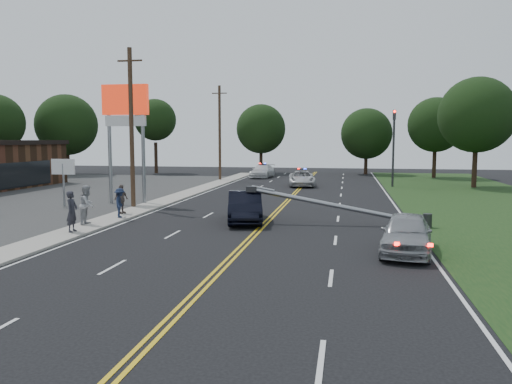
% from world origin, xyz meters
% --- Properties ---
extents(ground, '(120.00, 120.00, 0.00)m').
position_xyz_m(ground, '(0.00, 0.00, 0.00)').
color(ground, black).
rests_on(ground, ground).
extents(sidewalk, '(1.80, 70.00, 0.12)m').
position_xyz_m(sidewalk, '(-8.40, 10.00, 0.06)').
color(sidewalk, gray).
rests_on(sidewalk, ground).
extents(centerline_yellow, '(0.36, 80.00, 0.00)m').
position_xyz_m(centerline_yellow, '(0.00, 10.00, 0.01)').
color(centerline_yellow, gold).
rests_on(centerline_yellow, ground).
extents(pylon_sign, '(3.20, 0.35, 8.00)m').
position_xyz_m(pylon_sign, '(-10.50, 14.00, 6.00)').
color(pylon_sign, gray).
rests_on(pylon_sign, ground).
extents(small_sign, '(1.60, 0.14, 3.10)m').
position_xyz_m(small_sign, '(-14.00, 12.00, 2.33)').
color(small_sign, gray).
rests_on(small_sign, ground).
extents(traffic_signal, '(0.28, 0.41, 7.05)m').
position_xyz_m(traffic_signal, '(8.30, 30.00, 4.21)').
color(traffic_signal, '#2D2D30').
rests_on(traffic_signal, ground).
extents(fallen_streetlight, '(9.36, 0.44, 1.91)m').
position_xyz_m(fallen_streetlight, '(4.19, 8.00, 0.92)').
color(fallen_streetlight, '#2D2D30').
rests_on(fallen_streetlight, ground).
extents(utility_pole_mid, '(1.60, 0.28, 10.00)m').
position_xyz_m(utility_pole_mid, '(-9.20, 12.00, 5.08)').
color(utility_pole_mid, '#382619').
rests_on(utility_pole_mid, ground).
extents(utility_pole_far, '(1.60, 0.28, 10.00)m').
position_xyz_m(utility_pole_far, '(-9.20, 34.00, 5.08)').
color(utility_pole_far, '#382619').
rests_on(utility_pole_far, ground).
extents(tree_4, '(7.53, 7.53, 9.95)m').
position_xyz_m(tree_4, '(-30.29, 39.68, 6.18)').
color(tree_4, black).
rests_on(tree_4, ground).
extents(tree_5, '(5.37, 5.37, 9.57)m').
position_xyz_m(tree_5, '(-20.35, 43.98, 6.87)').
color(tree_5, black).
rests_on(tree_5, ground).
extents(tree_6, '(6.36, 6.36, 8.91)m').
position_xyz_m(tree_6, '(-6.92, 46.53, 5.72)').
color(tree_6, black).
rests_on(tree_6, ground).
extents(tree_7, '(6.35, 6.35, 8.27)m').
position_xyz_m(tree_7, '(6.45, 46.78, 5.09)').
color(tree_7, black).
rests_on(tree_7, ground).
extents(tree_8, '(6.21, 6.21, 9.14)m').
position_xyz_m(tree_8, '(13.94, 42.24, 6.02)').
color(tree_8, black).
rests_on(tree_8, ground).
extents(tree_9, '(6.80, 6.80, 9.96)m').
position_xyz_m(tree_9, '(15.56, 30.66, 6.55)').
color(tree_9, black).
rests_on(tree_9, ground).
extents(crashed_sedan, '(2.71, 5.18, 1.62)m').
position_xyz_m(crashed_sedan, '(-1.15, 8.09, 0.81)').
color(crashed_sedan, black).
rests_on(crashed_sedan, ground).
extents(waiting_sedan, '(2.48, 4.77, 1.55)m').
position_xyz_m(waiting_sedan, '(6.42, 2.02, 0.78)').
color(waiting_sedan, '#989A9F').
rests_on(waiting_sedan, ground).
extents(emergency_a, '(2.96, 5.37, 1.42)m').
position_xyz_m(emergency_a, '(-0.03, 29.12, 0.71)').
color(emergency_a, silver).
rests_on(emergency_a, ground).
extents(emergency_b, '(2.51, 5.29, 1.49)m').
position_xyz_m(emergency_b, '(-5.43, 38.87, 0.75)').
color(emergency_b, silver).
rests_on(emergency_b, ground).
extents(bystander_a, '(0.49, 0.72, 1.89)m').
position_xyz_m(bystander_a, '(-8.27, 3.26, 1.07)').
color(bystander_a, '#28272F').
rests_on(bystander_a, sidewalk).
extents(bystander_b, '(0.85, 1.04, 1.97)m').
position_xyz_m(bystander_b, '(-8.66, 5.33, 1.10)').
color(bystander_b, '#9F9FA3').
rests_on(bystander_b, sidewalk).
extents(bystander_c, '(0.91, 1.18, 1.61)m').
position_xyz_m(bystander_c, '(-8.01, 7.63, 0.92)').
color(bystander_c, '#18223C').
rests_on(bystander_c, sidewalk).
extents(bystander_d, '(0.72, 1.06, 1.67)m').
position_xyz_m(bystander_d, '(-8.57, 8.97, 0.96)').
color(bystander_d, '#5F514C').
rests_on(bystander_d, sidewalk).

